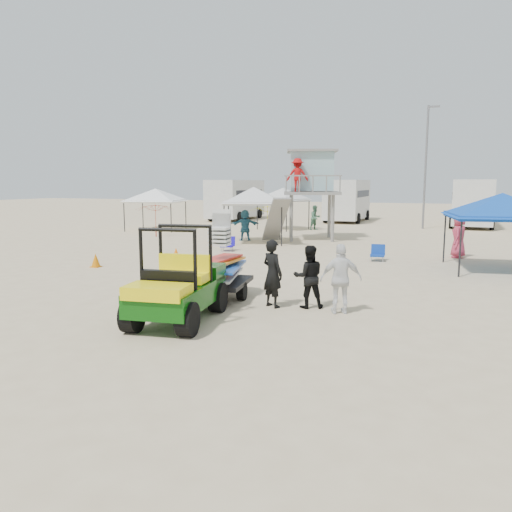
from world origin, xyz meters
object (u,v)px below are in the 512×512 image
at_px(utility_cart, 176,279).
at_px(surf_trailer, 222,267).
at_px(man_left, 272,274).
at_px(lifeguard_tower, 311,175).
at_px(canopy_blue, 502,197).

bearing_deg(utility_cart, surf_trailer, 89.77).
xyz_separation_m(man_left, lifeguard_tower, (-3.16, 14.83, 2.63)).
bearing_deg(canopy_blue, lifeguard_tower, 141.09).
relative_size(surf_trailer, lifeguard_tower, 0.51).
height_order(surf_trailer, man_left, surf_trailer).
distance_m(utility_cart, surf_trailer, 2.34).
bearing_deg(lifeguard_tower, canopy_blue, -38.91).
xyz_separation_m(lifeguard_tower, canopy_blue, (8.76, -7.07, -0.92)).
bearing_deg(utility_cart, canopy_blue, 54.01).
bearing_deg(surf_trailer, man_left, -11.21).
xyz_separation_m(utility_cart, lifeguard_tower, (-1.64, 16.87, 2.50)).
height_order(utility_cart, canopy_blue, canopy_blue).
bearing_deg(canopy_blue, surf_trailer, -133.61).
height_order(utility_cart, lifeguard_tower, lifeguard_tower).
bearing_deg(surf_trailer, utility_cart, -90.23).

